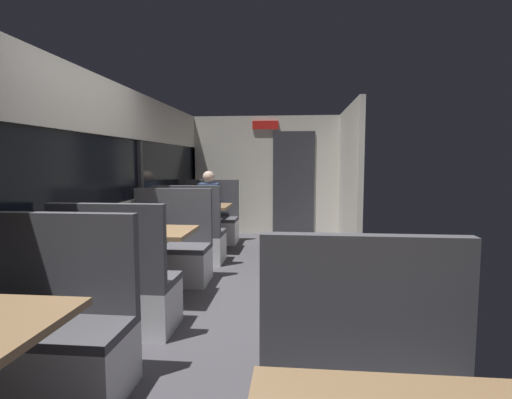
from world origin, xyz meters
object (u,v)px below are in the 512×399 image
at_px(bench_near_window_facing_entry, 54,340).
at_px(bench_mid_window_facing_entry, 170,254).
at_px(seated_passenger, 209,213).
at_px(dining_table_mid_window, 147,240).
at_px(bench_mid_window_facing_end, 118,293).
at_px(dining_table_far_window, 201,211).
at_px(bench_far_window_facing_entry, 210,224).
at_px(bench_far_window_facing_end, 190,239).

height_order(bench_near_window_facing_entry, bench_mid_window_facing_entry, same).
distance_m(bench_near_window_facing_entry, seated_passenger, 4.52).
bearing_deg(dining_table_mid_window, bench_mid_window_facing_end, -90.00).
bearing_deg(dining_table_mid_window, bench_mid_window_facing_entry, 90.00).
height_order(bench_mid_window_facing_end, seated_passenger, seated_passenger).
relative_size(bench_near_window_facing_entry, seated_passenger, 0.87).
bearing_deg(dining_table_far_window, bench_far_window_facing_entry, 90.00).
xyz_separation_m(bench_near_window_facing_entry, dining_table_far_window, (0.00, 3.89, 0.31)).
bearing_deg(bench_mid_window_facing_end, dining_table_mid_window, 90.00).
bearing_deg(seated_passenger, bench_mid_window_facing_end, -90.00).
xyz_separation_m(dining_table_far_window, bench_far_window_facing_entry, (0.00, 0.70, -0.31)).
bearing_deg(bench_far_window_facing_end, dining_table_mid_window, -90.00).
height_order(bench_mid_window_facing_entry, seated_passenger, seated_passenger).
height_order(dining_table_mid_window, bench_far_window_facing_end, bench_far_window_facing_end).
relative_size(bench_mid_window_facing_end, bench_far_window_facing_end, 1.00).
bearing_deg(bench_mid_window_facing_end, bench_mid_window_facing_entry, 90.00).
height_order(dining_table_mid_window, bench_far_window_facing_entry, bench_far_window_facing_entry).
relative_size(dining_table_far_window, seated_passenger, 0.71).
bearing_deg(bench_mid_window_facing_end, bench_far_window_facing_end, 90.00).
xyz_separation_m(dining_table_far_window, seated_passenger, (0.00, 0.63, -0.10)).
bearing_deg(seated_passenger, bench_mid_window_facing_entry, -90.00).
distance_m(dining_table_far_window, bench_far_window_facing_entry, 0.77).
height_order(bench_mid_window_facing_entry, bench_far_window_facing_entry, same).
bearing_deg(dining_table_far_window, bench_near_window_facing_entry, -90.00).
height_order(dining_table_far_window, seated_passenger, seated_passenger).
distance_m(bench_mid_window_facing_entry, dining_table_far_window, 1.63).
relative_size(dining_table_mid_window, seated_passenger, 0.71).
height_order(dining_table_mid_window, dining_table_far_window, same).
bearing_deg(bench_mid_window_facing_entry, bench_mid_window_facing_end, -90.00).
height_order(bench_far_window_facing_end, bench_far_window_facing_entry, same).
relative_size(dining_table_mid_window, bench_mid_window_facing_entry, 0.82).
xyz_separation_m(bench_mid_window_facing_end, bench_mid_window_facing_entry, (0.00, 1.40, 0.00)).
xyz_separation_m(bench_far_window_facing_end, bench_far_window_facing_entry, (0.00, 1.40, 0.00)).
xyz_separation_m(bench_mid_window_facing_end, seated_passenger, (0.00, 3.62, 0.21)).
height_order(bench_near_window_facing_entry, seated_passenger, seated_passenger).
distance_m(bench_near_window_facing_entry, bench_far_window_facing_entry, 4.59).
height_order(dining_table_mid_window, seated_passenger, seated_passenger).
bearing_deg(bench_near_window_facing_entry, dining_table_mid_window, 90.00).
distance_m(dining_table_mid_window, seated_passenger, 2.92).
bearing_deg(bench_far_window_facing_end, seated_passenger, 90.00).
bearing_deg(dining_table_mid_window, seated_passenger, 90.00).
bearing_deg(bench_near_window_facing_entry, dining_table_far_window, 90.00).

